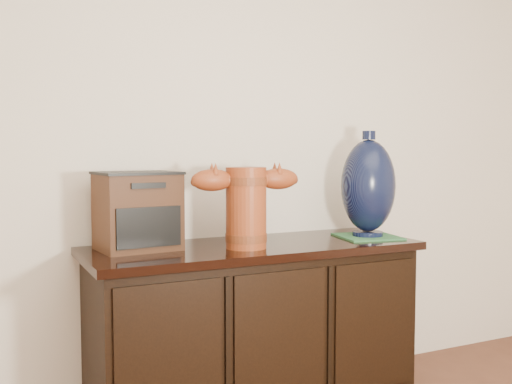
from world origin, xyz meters
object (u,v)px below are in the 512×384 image
sideboard (254,327)px  terracotta_vessel (246,203)px  spray_can (258,216)px  tv_radio (138,211)px  lamp_base (368,186)px

sideboard → terracotta_vessel: 0.57m
terracotta_vessel → spray_can: 0.34m
tv_radio → lamp_base: lamp_base is taller
tv_radio → spray_can: (0.61, 0.11, -0.06)m
terracotta_vessel → tv_radio: 0.45m
sideboard → spray_can: size_ratio=7.31×
terracotta_vessel → lamp_base: 0.65m
lamp_base → spray_can: (-0.46, 0.24, -0.14)m
terracotta_vessel → tv_radio: (-0.42, 0.16, -0.03)m
sideboard → tv_radio: size_ratio=4.22×
terracotta_vessel → tv_radio: size_ratio=1.39×
lamp_base → spray_can: size_ratio=2.47×
spray_can → terracotta_vessel: bearing=-125.0°
sideboard → lamp_base: size_ratio=2.96×
sideboard → spray_can: 0.52m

